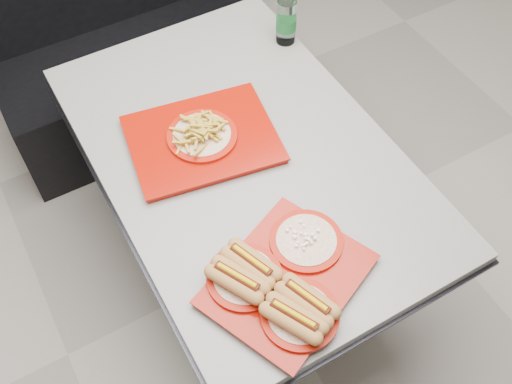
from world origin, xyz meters
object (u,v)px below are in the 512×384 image
booth_bench (132,44)px  tray_near (283,280)px  water_bottle (286,18)px  tray_far (202,137)px  diner_table (245,183)px

booth_bench → tray_near: size_ratio=2.52×
booth_bench → water_bottle: booth_bench is taller
booth_bench → water_bottle: bearing=-59.6°
tray_near → tray_far: tray_near is taller
booth_bench → tray_far: booth_bench is taller
diner_table → booth_bench: (0.00, 1.09, -0.18)m
diner_table → tray_far: bearing=133.5°
tray_near → water_bottle: water_bottle is taller
booth_bench → water_bottle: (0.40, -0.69, 0.45)m
water_bottle → booth_bench: bearing=120.4°
diner_table → tray_near: (-0.15, -0.48, 0.20)m
diner_table → tray_far: (-0.10, 0.10, 0.19)m
diner_table → booth_bench: size_ratio=1.05×
tray_near → booth_bench: bearing=84.7°
booth_bench → tray_near: bearing=-95.3°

